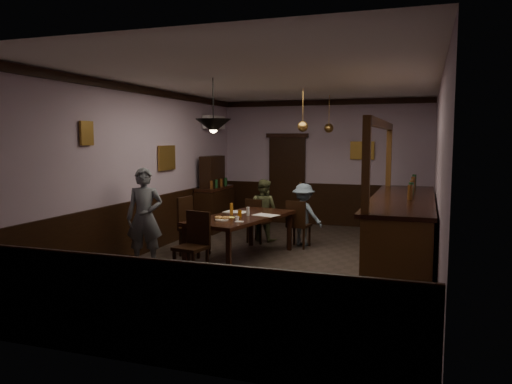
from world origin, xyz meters
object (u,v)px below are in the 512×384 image
at_px(sideboard, 214,201).
at_px(pendant_iron, 213,126).
at_px(chair_side, 191,223).
at_px(person_standing, 145,218).
at_px(chair_near, 194,241).
at_px(person_seated_right, 304,215).
at_px(bar_counter, 403,230).
at_px(person_seated_left, 263,210).
at_px(chair_far_left, 256,219).
at_px(coffee_cup, 237,219).
at_px(chair_far_right, 298,222).
at_px(pendant_brass_mid, 303,127).
at_px(soda_can, 240,214).
at_px(pendant_brass_far, 329,128).
at_px(dining_table, 241,220).

distance_m(sideboard, pendant_iron, 3.81).
bearing_deg(chair_side, person_standing, 168.86).
distance_m(chair_near, person_seated_right, 2.90).
distance_m(person_standing, pendant_iron, 1.85).
xyz_separation_m(person_standing, bar_counter, (3.93, 1.42, -0.21)).
bearing_deg(person_seated_left, chair_far_left, 92.78).
bearing_deg(pendant_iron, person_seated_left, 89.09).
bearing_deg(coffee_cup, bar_counter, 33.47).
height_order(chair_far_right, person_seated_left, person_seated_left).
height_order(person_seated_right, sideboard, sideboard).
height_order(coffee_cup, pendant_brass_mid, pendant_brass_mid).
height_order(coffee_cup, soda_can, soda_can).
height_order(soda_can, pendant_brass_far, pendant_brass_far).
bearing_deg(pendant_brass_far, sideboard, -169.79).
relative_size(bar_counter, pendant_brass_mid, 5.20).
distance_m(soda_can, sideboard, 2.96).
relative_size(person_seated_left, person_seated_right, 1.04).
xyz_separation_m(pendant_brass_mid, pendant_brass_far, (0.20, 1.56, 0.00)).
bearing_deg(dining_table, person_seated_right, 62.06).
height_order(dining_table, person_seated_left, person_seated_left).
height_order(dining_table, soda_can, soda_can).
bearing_deg(person_seated_right, coffee_cup, 91.83).
distance_m(coffee_cup, pendant_iron, 1.51).
height_order(chair_side, coffee_cup, chair_side).
distance_m(dining_table, chair_far_right, 1.37).
relative_size(chair_far_left, person_seated_right, 0.73).
relative_size(coffee_cup, pendant_brass_far, 0.10).
bearing_deg(chair_side, dining_table, -82.37).
distance_m(chair_side, pendant_iron, 2.03).
xyz_separation_m(chair_far_left, person_standing, (-1.10, -2.35, 0.32)).
bearing_deg(chair_far_left, dining_table, 112.73).
distance_m(pendant_brass_mid, pendant_brass_far, 1.57).
bearing_deg(person_standing, coffee_cup, -1.61).
distance_m(dining_table, person_seated_left, 1.62).
bearing_deg(dining_table, pendant_brass_mid, 59.23).
bearing_deg(pendant_brass_mid, sideboard, 154.43).
distance_m(chair_side, pendant_brass_far, 3.84).
height_order(chair_far_right, pendant_brass_far, pendant_brass_far).
xyz_separation_m(chair_far_left, soda_can, (0.21, -1.47, 0.32)).
distance_m(chair_near, pendant_iron, 1.80).
bearing_deg(chair_far_right, bar_counter, 166.47).
distance_m(person_seated_left, pendant_brass_mid, 1.92).
xyz_separation_m(chair_side, bar_counter, (3.61, 0.43, 0.03)).
bearing_deg(chair_side, pendant_iron, -127.23).
xyz_separation_m(soda_can, pendant_brass_mid, (0.74, 1.40, 1.49)).
xyz_separation_m(person_seated_right, pendant_brass_far, (0.20, 1.41, 1.69)).
distance_m(chair_far_left, soda_can, 1.52).
xyz_separation_m(person_seated_left, soda_can, (0.15, -1.74, 0.18)).
relative_size(person_standing, soda_can, 13.42).
bearing_deg(pendant_brass_mid, dining_table, -120.77).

